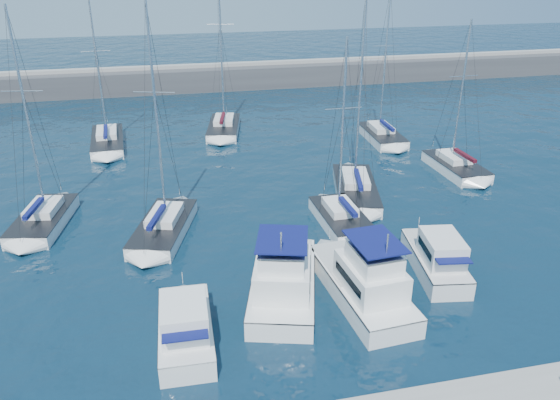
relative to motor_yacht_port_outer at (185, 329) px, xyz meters
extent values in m
plane|color=black|center=(8.07, 4.11, -0.94)|extent=(220.00, 220.00, 0.00)
cube|color=#424244|center=(8.07, 56.11, 0.06)|extent=(160.00, 6.00, 4.00)
cube|color=gray|center=(8.07, 56.11, 2.26)|extent=(160.00, 1.20, 0.50)
cube|color=white|center=(0.01, 0.26, -0.54)|extent=(2.77, 6.44, 1.60)
cube|color=#262628|center=(0.01, 0.26, 0.21)|extent=(2.82, 6.44, 0.08)
cube|color=white|center=(-0.02, -0.52, 1.06)|extent=(2.28, 3.01, 1.60)
cube|color=black|center=(-0.02, -0.52, 1.14)|extent=(2.31, 2.42, 0.45)
cube|color=#0E1454|center=(-0.05, -1.68, 1.36)|extent=(2.12, 2.00, 0.07)
cube|color=white|center=(5.72, 3.24, -0.54)|extent=(5.71, 9.31, 1.60)
cube|color=#262628|center=(5.72, 3.24, 0.21)|extent=(5.78, 9.33, 0.08)
cube|color=white|center=(5.43, 2.22, 1.06)|extent=(3.93, 4.68, 1.60)
cube|color=black|center=(5.43, 2.22, 1.14)|extent=(3.77, 3.92, 0.45)
cube|color=white|center=(5.37, 2.03, 2.31)|extent=(3.03, 3.36, 0.90)
cube|color=#0E1454|center=(5.37, 2.03, 3.31)|extent=(3.43, 3.83, 0.08)
cube|color=white|center=(9.94, 2.02, -0.54)|extent=(3.80, 9.04, 1.60)
cube|color=#262628|center=(9.94, 2.02, 0.21)|extent=(3.87, 9.04, 0.08)
cube|color=white|center=(10.02, 0.95, 1.06)|extent=(2.98, 4.28, 1.60)
cube|color=black|center=(10.02, 0.95, 1.14)|extent=(2.97, 3.47, 0.45)
cube|color=white|center=(10.03, 0.75, 2.31)|extent=(2.35, 3.02, 0.90)
cube|color=#0E1454|center=(10.03, 0.75, 3.31)|extent=(2.65, 3.44, 0.08)
cube|color=white|center=(15.33, 3.64, -0.54)|extent=(3.45, 6.91, 1.60)
cube|color=#262628|center=(15.33, 3.64, 0.21)|extent=(3.50, 6.92, 0.08)
cube|color=white|center=(15.20, 2.85, 1.06)|extent=(2.53, 3.35, 1.60)
cube|color=black|center=(15.20, 2.85, 1.14)|extent=(2.47, 2.75, 0.45)
cube|color=#0E1454|center=(15.01, 1.65, 1.36)|extent=(2.24, 2.30, 0.07)
cube|color=white|center=(-9.12, 15.28, -0.64)|extent=(4.18, 7.55, 1.30)
cube|color=#262628|center=(-9.12, 15.28, -0.01)|extent=(4.24, 7.57, 0.06)
cube|color=white|center=(-9.04, 15.72, 0.31)|extent=(2.46, 3.41, 0.55)
cylinder|color=silver|center=(-8.99, 15.98, 7.29)|extent=(0.18, 0.18, 13.57)
cylinder|color=silver|center=(-9.30, 14.22, 0.86)|extent=(0.73, 3.54, 0.12)
cube|color=#0E1454|center=(-9.32, 14.12, 1.01)|extent=(0.90, 3.23, 0.28)
cube|color=white|center=(-0.75, 12.15, -0.64)|extent=(5.14, 8.31, 1.30)
cube|color=#262628|center=(-0.75, 12.15, -0.01)|extent=(5.20, 8.33, 0.06)
cube|color=white|center=(-0.61, 12.62, 0.31)|extent=(2.86, 3.82, 0.55)
cylinder|color=silver|center=(-0.52, 12.89, 7.46)|extent=(0.18, 0.18, 13.90)
cylinder|color=silver|center=(-1.09, 11.04, 0.86)|extent=(1.25, 3.75, 0.12)
cube|color=#0E1454|center=(-1.12, 10.94, 1.01)|extent=(1.36, 3.45, 0.28)
cube|color=white|center=(11.72, 10.78, -0.64)|extent=(3.07, 6.71, 1.30)
cube|color=#262628|center=(11.72, 10.78, -0.01)|extent=(3.13, 6.71, 0.06)
cube|color=white|center=(11.71, 11.20, 0.31)|extent=(1.96, 2.95, 0.55)
cylinder|color=silver|center=(11.70, 11.45, 6.30)|extent=(0.18, 0.18, 11.59)
cylinder|color=silver|center=(11.75, 9.79, 0.86)|extent=(0.21, 3.32, 0.12)
cube|color=#0E1454|center=(11.75, 9.69, 1.01)|extent=(0.43, 3.00, 0.28)
cube|color=white|center=(14.52, 15.59, -0.64)|extent=(5.18, 9.38, 1.30)
cube|color=#262628|center=(14.52, 15.59, -0.01)|extent=(5.24, 9.39, 0.06)
cube|color=white|center=(14.66, 16.13, 0.31)|extent=(2.90, 4.26, 0.55)
cylinder|color=silver|center=(14.74, 16.45, 8.12)|extent=(0.18, 0.18, 15.23)
cylinder|color=silver|center=(14.20, 14.30, 0.86)|extent=(1.20, 4.34, 0.12)
cube|color=#0E1454|center=(14.17, 14.20, 1.01)|extent=(1.32, 3.97, 0.28)
cube|color=white|center=(24.96, 18.48, -0.64)|extent=(3.18, 7.14, 1.30)
cube|color=#262628|center=(24.96, 18.48, -0.01)|extent=(3.24, 7.15, 0.06)
cube|color=white|center=(24.94, 18.92, 0.31)|extent=(2.03, 3.14, 0.55)
cylinder|color=silver|center=(24.94, 19.19, 6.27)|extent=(0.18, 0.18, 11.53)
cylinder|color=silver|center=(24.98, 17.42, 0.86)|extent=(0.21, 3.54, 0.12)
cube|color=#420D17|center=(24.99, 17.32, 1.01)|extent=(0.43, 3.19, 0.28)
cube|color=white|center=(-5.74, 32.68, -0.64)|extent=(3.45, 9.17, 1.30)
cube|color=#262628|center=(-5.74, 32.68, -0.01)|extent=(3.51, 9.17, 0.06)
cube|color=white|center=(-5.77, 33.24, 0.31)|extent=(2.15, 4.04, 0.55)
cylinder|color=silver|center=(-5.79, 33.58, 6.99)|extent=(0.18, 0.18, 12.97)
cylinder|color=silver|center=(-5.68, 31.33, 0.86)|extent=(0.35, 4.51, 0.12)
cube|color=#0E1454|center=(-5.67, 31.23, 1.01)|extent=(0.56, 4.07, 0.28)
cube|color=white|center=(6.30, 34.69, -0.64)|extent=(4.66, 8.68, 1.30)
cube|color=#262628|center=(6.30, 34.69, -0.01)|extent=(4.72, 8.69, 0.06)
cube|color=white|center=(6.41, 35.20, 0.31)|extent=(2.68, 3.93, 0.55)
cylinder|color=silver|center=(6.47, 35.50, 8.60)|extent=(0.18, 0.18, 16.18)
cylinder|color=silver|center=(6.06, 33.48, 0.86)|extent=(0.93, 4.06, 0.12)
cube|color=#420D17|center=(6.04, 33.38, 1.01)|extent=(1.07, 3.70, 0.28)
cube|color=white|center=(21.98, 28.31, -0.64)|extent=(3.31, 7.69, 1.30)
cube|color=#262628|center=(21.98, 28.31, -0.01)|extent=(3.37, 7.69, 0.06)
cube|color=white|center=(22.00, 28.78, 0.31)|extent=(2.09, 3.39, 0.55)
cylinder|color=silver|center=(22.01, 29.07, 7.20)|extent=(0.18, 0.18, 13.39)
cylinder|color=silver|center=(21.93, 27.18, 0.86)|extent=(0.28, 3.79, 0.12)
cube|color=#0E1454|center=(21.93, 27.08, 1.01)|extent=(0.49, 3.42, 0.28)
camera|label=1|loc=(-0.21, -22.35, 17.00)|focal=35.00mm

